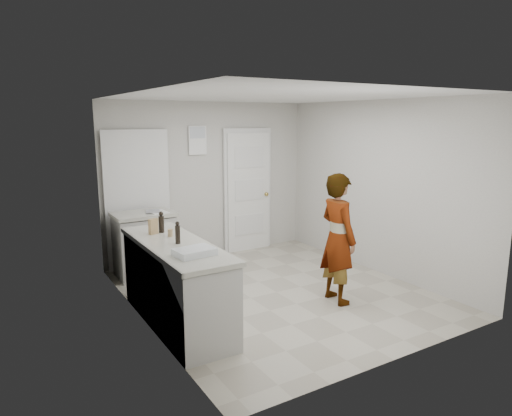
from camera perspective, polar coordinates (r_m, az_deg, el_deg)
ground at (r=6.08m, az=2.58°, el=-10.47°), size 4.00×4.00×0.00m
room_shell at (r=7.38m, az=-6.91°, el=1.59°), size 4.00×4.00×4.00m
main_counter at (r=5.13m, az=-9.89°, el=-9.66°), size 0.64×1.96×0.93m
side_counter at (r=6.77m, az=-13.73°, el=-4.68°), size 0.84×0.61×0.93m
person at (r=5.65m, az=10.20°, el=-3.76°), size 0.43×0.61×1.60m
cake_mix_box at (r=5.38m, az=-12.71°, el=-2.26°), size 0.12×0.08×0.18m
spice_jar at (r=5.24m, az=-10.67°, el=-3.06°), size 0.06×0.06×0.09m
oil_cruet_a at (r=5.43m, az=-11.75°, el=-1.78°), size 0.06×0.06×0.25m
oil_cruet_b at (r=4.91m, az=-9.77°, el=-3.10°), size 0.05×0.05×0.24m
baking_dish at (r=4.50m, az=-7.70°, el=-5.48°), size 0.40×0.30×0.07m
egg_bowl at (r=4.44m, az=-7.77°, el=-5.77°), size 0.14×0.14×0.05m
papers at (r=6.64m, az=-12.12°, el=-0.48°), size 0.24×0.30×0.01m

